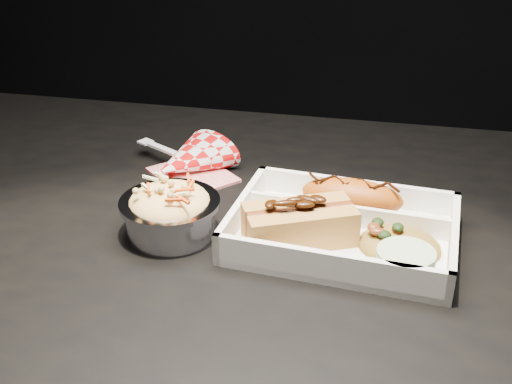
% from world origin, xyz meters
% --- Properties ---
extents(dining_table, '(1.20, 0.80, 0.75)m').
position_xyz_m(dining_table, '(0.00, 0.00, 0.66)').
color(dining_table, black).
rests_on(dining_table, ground).
extents(food_tray, '(0.26, 0.20, 0.04)m').
position_xyz_m(food_tray, '(0.08, 0.01, 0.76)').
color(food_tray, white).
rests_on(food_tray, dining_table).
extents(fried_pastry, '(0.13, 0.06, 0.04)m').
position_xyz_m(fried_pastry, '(0.09, 0.07, 0.78)').
color(fried_pastry, '#A64B10').
rests_on(fried_pastry, food_tray).
extents(hotdog, '(0.14, 0.10, 0.06)m').
position_xyz_m(hotdog, '(0.04, -0.01, 0.78)').
color(hotdog, '#B9823F').
rests_on(hotdog, food_tray).
extents(fried_rice_mound, '(0.10, 0.08, 0.03)m').
position_xyz_m(fried_rice_mound, '(0.15, -0.01, 0.77)').
color(fried_rice_mound, olive).
rests_on(fried_rice_mound, food_tray).
extents(cupcake_liner, '(0.06, 0.06, 0.03)m').
position_xyz_m(cupcake_liner, '(0.15, -0.06, 0.77)').
color(cupcake_liner, '#B4CC9A').
rests_on(cupcake_liner, food_tray).
extents(foil_coleslaw_cup, '(0.12, 0.12, 0.07)m').
position_xyz_m(foil_coleslaw_cup, '(-0.11, -0.02, 0.78)').
color(foil_coleslaw_cup, silver).
rests_on(foil_coleslaw_cup, dining_table).
extents(napkin_fork, '(0.17, 0.15, 0.10)m').
position_xyz_m(napkin_fork, '(-0.14, 0.15, 0.77)').
color(napkin_fork, red).
rests_on(napkin_fork, dining_table).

